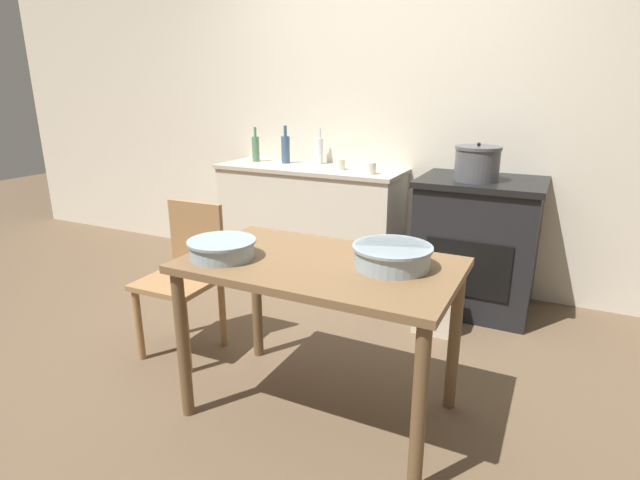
# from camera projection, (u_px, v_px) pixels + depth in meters

# --- Properties ---
(ground_plane) EXTENTS (14.00, 14.00, 0.00)m
(ground_plane) POSITION_uv_depth(u_px,v_px,m) (281.00, 361.00, 2.82)
(ground_plane) COLOR brown
(wall_back) EXTENTS (8.00, 0.07, 2.55)m
(wall_back) POSITION_uv_depth(u_px,v_px,m) (383.00, 115.00, 3.80)
(wall_back) COLOR beige
(wall_back) RESTS_ON ground_plane
(counter_cabinet) EXTENTS (1.48, 0.52, 0.89)m
(counter_cabinet) POSITION_uv_depth(u_px,v_px,m) (310.00, 222.00, 4.01)
(counter_cabinet) COLOR beige
(counter_cabinet) RESTS_ON ground_plane
(stove) EXTENTS (0.80, 0.65, 0.91)m
(stove) POSITION_uv_depth(u_px,v_px,m) (476.00, 244.00, 3.40)
(stove) COLOR black
(stove) RESTS_ON ground_plane
(work_table) EXTENTS (1.19, 0.70, 0.75)m
(work_table) POSITION_uv_depth(u_px,v_px,m) (320.00, 284.00, 2.21)
(work_table) COLOR brown
(work_table) RESTS_ON ground_plane
(chair) EXTENTS (0.41, 0.41, 0.86)m
(chair) POSITION_uv_depth(u_px,v_px,m) (186.00, 273.00, 2.85)
(chair) COLOR #997047
(chair) RESTS_ON ground_plane
(flour_sack) EXTENTS (0.24, 0.17, 0.34)m
(flour_sack) POSITION_uv_depth(u_px,v_px,m) (435.00, 306.00, 3.12)
(flour_sack) COLOR beige
(flour_sack) RESTS_ON ground_plane
(stock_pot) EXTENTS (0.29, 0.29, 0.24)m
(stock_pot) POSITION_uv_depth(u_px,v_px,m) (477.00, 163.00, 3.17)
(stock_pot) COLOR #4C4C51
(stock_pot) RESTS_ON stove
(mixing_bowl_large) EXTENTS (0.34, 0.34, 0.09)m
(mixing_bowl_large) POSITION_uv_depth(u_px,v_px,m) (392.00, 255.00, 2.10)
(mixing_bowl_large) COLOR #93A8B2
(mixing_bowl_large) RESTS_ON work_table
(mixing_bowl_small) EXTENTS (0.30, 0.30, 0.08)m
(mixing_bowl_small) POSITION_uv_depth(u_px,v_px,m) (222.00, 248.00, 2.22)
(mixing_bowl_small) COLOR #93A8B2
(mixing_bowl_small) RESTS_ON work_table
(bottle_far_left) EXTENTS (0.07, 0.07, 0.30)m
(bottle_far_left) POSITION_uv_depth(u_px,v_px,m) (286.00, 149.00, 4.02)
(bottle_far_left) COLOR #3D5675
(bottle_far_left) RESTS_ON counter_cabinet
(bottle_left) EXTENTS (0.06, 0.06, 0.28)m
(bottle_left) POSITION_uv_depth(u_px,v_px,m) (320.00, 150.00, 3.98)
(bottle_left) COLOR silver
(bottle_left) RESTS_ON counter_cabinet
(bottle_mid_left) EXTENTS (0.06, 0.06, 0.28)m
(bottle_mid_left) POSITION_uv_depth(u_px,v_px,m) (256.00, 148.00, 4.12)
(bottle_mid_left) COLOR #517F5B
(bottle_mid_left) RESTS_ON counter_cabinet
(cup_center_left) EXTENTS (0.08, 0.08, 0.08)m
(cup_center_left) POSITION_uv_depth(u_px,v_px,m) (370.00, 168.00, 3.54)
(cup_center_left) COLOR silver
(cup_center_left) RESTS_ON counter_cabinet
(cup_center) EXTENTS (0.09, 0.09, 0.08)m
(cup_center) POSITION_uv_depth(u_px,v_px,m) (339.00, 164.00, 3.72)
(cup_center) COLOR silver
(cup_center) RESTS_ON counter_cabinet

